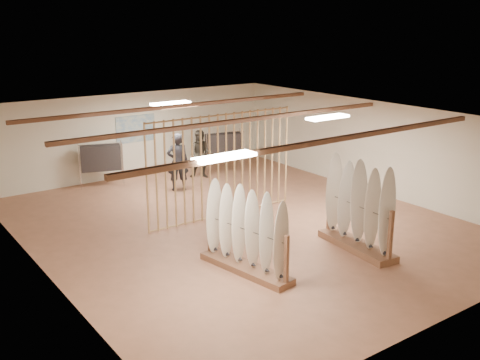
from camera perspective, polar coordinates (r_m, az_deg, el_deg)
floor at (r=14.56m, az=0.00°, el=-4.55°), size 12.00×12.00×0.00m
ceiling at (r=13.83m, az=0.00°, el=6.39°), size 12.00×12.00×0.00m
wall_back at (r=19.19m, az=-10.56°, el=4.57°), size 12.00×0.00×12.00m
wall_front at (r=10.14m, az=20.36°, el=-6.48°), size 12.00×0.00×12.00m
wall_left at (r=12.04m, az=-19.73°, el=-2.90°), size 0.00×12.00×12.00m
wall_right at (r=17.44m, az=13.48°, el=3.26°), size 0.00×12.00×12.00m
ceiling_slats at (r=13.84m, az=0.00°, el=6.06°), size 9.50×6.12×0.10m
light_panels at (r=13.84m, az=0.00°, el=6.14°), size 1.20×0.35×0.06m
bamboo_partition at (r=14.76m, az=-1.81°, el=1.44°), size 4.45×0.05×2.78m
poster at (r=19.14m, az=-10.56°, el=5.14°), size 1.40×0.03×0.90m
rack_left at (r=11.70m, az=0.59°, el=-6.42°), size 0.88×2.37×1.87m
rack_right at (r=13.09m, az=11.89°, el=-4.02°), size 0.80×2.22×2.07m
clothing_rack_a at (r=18.17m, az=-13.97°, el=2.18°), size 1.27×0.71×1.42m
clothing_rack_b at (r=19.29m, az=-1.67°, el=3.51°), size 1.33×0.62×1.46m
shopper_a at (r=17.30m, az=-6.35°, el=2.22°), size 0.88×0.74×2.04m
shopper_b at (r=18.67m, az=-3.98°, el=2.95°), size 1.12×1.08×1.82m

